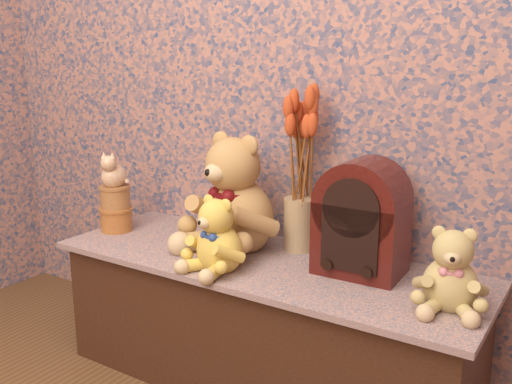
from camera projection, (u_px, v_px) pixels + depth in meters
display_shelf at (264, 322)px, 1.94m from camera, size 1.44×0.51×0.45m
teddy_large at (237, 188)px, 1.95m from camera, size 0.42×0.47×0.43m
teddy_medium at (219, 231)px, 1.77m from camera, size 0.25×0.28×0.25m
teddy_small at (452, 265)px, 1.51m from camera, size 0.24×0.27×0.24m
cathedral_radio at (362, 217)px, 1.74m from camera, size 0.26×0.19×0.36m
ceramic_vase at (299, 224)px, 1.97m from camera, size 0.13×0.13×0.18m
dried_stalks at (301, 134)px, 1.90m from camera, size 0.28×0.28×0.44m
biscuit_tin_lower at (116, 220)px, 2.19m from camera, size 0.15×0.15×0.09m
biscuit_tin_upper at (115, 198)px, 2.17m from camera, size 0.12×0.12×0.09m
cat_figurine at (113, 168)px, 2.14m from camera, size 0.13×0.14×0.14m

